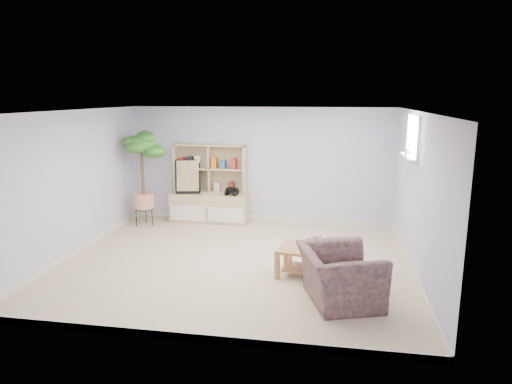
% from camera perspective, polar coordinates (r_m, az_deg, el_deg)
% --- Properties ---
extents(floor, '(5.50, 5.00, 0.01)m').
position_cam_1_polar(floor, '(7.48, -2.55, -8.63)').
color(floor, beige).
rests_on(floor, ground).
extents(ceiling, '(5.50, 5.00, 0.01)m').
position_cam_1_polar(ceiling, '(7.00, -2.74, 10.08)').
color(ceiling, white).
rests_on(ceiling, walls).
extents(walls, '(5.51, 5.01, 2.40)m').
position_cam_1_polar(walls, '(7.14, -2.64, 0.41)').
color(walls, silver).
rests_on(walls, floor).
extents(baseboard, '(5.50, 5.00, 0.10)m').
position_cam_1_polar(baseboard, '(7.46, -2.56, -8.27)').
color(baseboard, white).
rests_on(baseboard, floor).
extents(window, '(0.10, 0.98, 0.68)m').
position_cam_1_polar(window, '(7.56, 19.13, 6.54)').
color(window, '#C7DFFF').
rests_on(window, walls).
extents(window_sill, '(0.14, 1.00, 0.04)m').
position_cam_1_polar(window_sill, '(7.59, 18.52, 4.16)').
color(window_sill, white).
rests_on(window_sill, walls).
extents(storage_unit, '(1.63, 0.55, 1.63)m').
position_cam_1_polar(storage_unit, '(9.60, -5.88, 1.03)').
color(storage_unit, tan).
rests_on(storage_unit, floor).
extents(poster, '(0.53, 0.22, 0.71)m').
position_cam_1_polar(poster, '(9.62, -8.49, 1.91)').
color(poster, yellow).
rests_on(poster, storage_unit).
extents(toy_truck, '(0.35, 0.27, 0.17)m').
position_cam_1_polar(toy_truck, '(9.40, -3.04, 0.10)').
color(toy_truck, black).
rests_on(toy_truck, storage_unit).
extents(coffee_table, '(1.12, 0.73, 0.42)m').
position_cam_1_polar(coffee_table, '(6.85, 7.20, -8.82)').
color(coffee_table, '#9C6246').
rests_on(coffee_table, floor).
extents(table_plant, '(0.27, 0.24, 0.28)m').
position_cam_1_polar(table_plant, '(6.63, 7.44, -6.30)').
color(table_plant, '#18631F').
rests_on(table_plant, coffee_table).
extents(floor_tree, '(0.87, 0.87, 1.94)m').
position_cam_1_polar(floor_tree, '(9.54, -13.96, 1.61)').
color(floor_tree, '#297122').
rests_on(floor_tree, floor).
extents(armchair, '(1.23, 1.32, 0.80)m').
position_cam_1_polar(armchair, '(6.07, 10.39, -9.81)').
color(armchair, '#151434').
rests_on(armchair, floor).
extents(sill_plant, '(0.13, 0.10, 0.22)m').
position_cam_1_polar(sill_plant, '(7.63, 18.51, 5.18)').
color(sill_plant, '#297122').
rests_on(sill_plant, window_sill).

